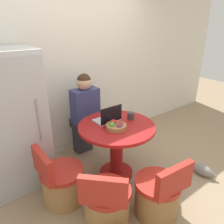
{
  "coord_description": "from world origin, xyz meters",
  "views": [
    {
      "loc": [
        -1.65,
        -1.64,
        2.03
      ],
      "look_at": [
        -0.07,
        0.44,
        0.93
      ],
      "focal_mm": 35.0,
      "sensor_mm": 36.0,
      "label": 1
    }
  ],
  "objects": [
    {
      "name": "ground_plane",
      "position": [
        0.0,
        0.0,
        0.0
      ],
      "size": [
        12.0,
        12.0,
        0.0
      ],
      "primitive_type": "plane",
      "color": "#9E8466"
    },
    {
      "name": "laptop",
      "position": [
        -0.09,
        0.49,
        0.83
      ],
      "size": [
        0.33,
        0.23,
        0.23
      ],
      "rotation": [
        0.0,
        0.0,
        3.14
      ],
      "color": "#B7B7BC",
      "rests_on": "dining_table"
    },
    {
      "name": "chair_left_side",
      "position": [
        -0.89,
        0.34,
        0.26
      ],
      "size": [
        0.51,
        0.51,
        0.75
      ],
      "rotation": [
        0.0,
        0.0,
        1.57
      ],
      "color": "#9E7042",
      "rests_on": "ground_plane"
    },
    {
      "name": "wall_back",
      "position": [
        0.0,
        1.42,
        1.3
      ],
      "size": [
        7.0,
        0.06,
        2.6
      ],
      "color": "silver",
      "rests_on": "ground_plane"
    },
    {
      "name": "chair_near_left_corner",
      "position": [
        -0.65,
        -0.24,
        0.26
      ],
      "size": [
        0.58,
        0.58,
        0.75
      ],
      "rotation": [
        0.0,
        0.0,
        2.35
      ],
      "color": "#9E7042",
      "rests_on": "ground_plane"
    },
    {
      "name": "refrigerator",
      "position": [
        -1.17,
        1.03,
        0.87
      ],
      "size": [
        0.75,
        0.69,
        1.75
      ],
      "color": "silver",
      "rests_on": "ground_plane"
    },
    {
      "name": "chair_near_camera",
      "position": [
        -0.13,
        -0.48,
        0.26
      ],
      "size": [
        0.51,
        0.51,
        0.75
      ],
      "rotation": [
        0.0,
        0.0,
        3.06
      ],
      "color": "#9E7042",
      "rests_on": "ground_plane"
    },
    {
      "name": "coffee_cup",
      "position": [
        0.2,
        0.37,
        0.82
      ],
      "size": [
        0.09,
        0.09,
        0.1
      ],
      "color": "#383333",
      "rests_on": "dining_table"
    },
    {
      "name": "person_seated",
      "position": [
        -0.13,
        1.06,
        0.74
      ],
      "size": [
        0.4,
        0.37,
        1.33
      ],
      "rotation": [
        0.0,
        0.0,
        3.14
      ],
      "color": "#2D2D38",
      "rests_on": "ground_plane"
    },
    {
      "name": "dining_table",
      "position": [
        -0.07,
        0.34,
        0.54
      ],
      "size": [
        1.0,
        1.0,
        0.78
      ],
      "color": "maroon",
      "rests_on": "ground_plane"
    },
    {
      "name": "fruit_bowl",
      "position": [
        -0.13,
        0.26,
        0.81
      ],
      "size": [
        0.26,
        0.26,
        0.1
      ],
      "color": "olive",
      "rests_on": "dining_table"
    },
    {
      "name": "cat",
      "position": [
        0.89,
        -0.39,
        0.08
      ],
      "size": [
        0.18,
        0.43,
        0.16
      ],
      "rotation": [
        0.0,
        0.0,
        1.7
      ],
      "color": "gray",
      "rests_on": "ground_plane"
    }
  ]
}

